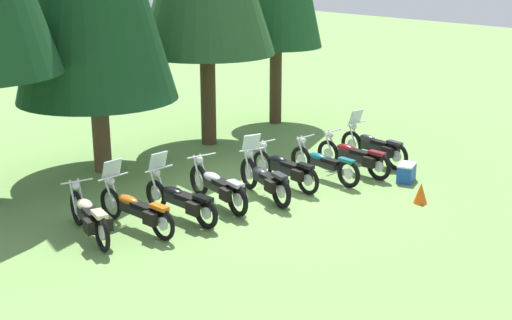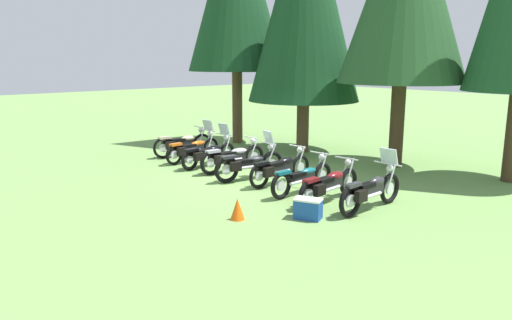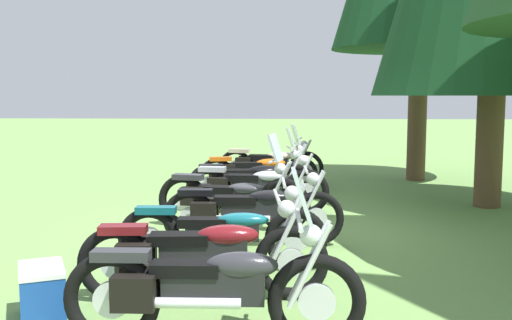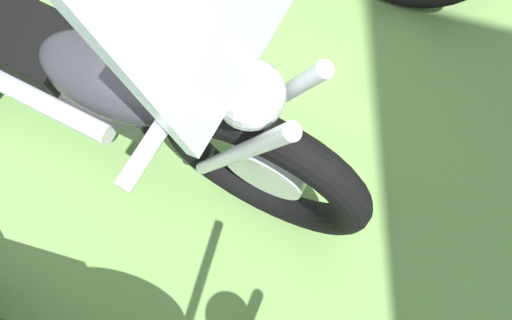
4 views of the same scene
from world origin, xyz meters
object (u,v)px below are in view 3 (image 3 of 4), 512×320
Objects in this scene: motorcycle_0 at (269,163)px; motorcycle_6 at (224,232)px; motorcycle_4 at (231,197)px; motorcycle_5 at (249,210)px; motorcycle_1 at (257,169)px; motorcycle_7 at (199,253)px; picnic_cooler at (42,292)px; motorcycle_3 at (254,185)px; motorcycle_2 at (250,177)px; motorcycle_8 at (211,288)px.

motorcycle_6 is at bearing -84.98° from motorcycle_0.
motorcycle_4 is 0.96× the size of motorcycle_5.
motorcycle_6 is (5.28, -0.12, -0.04)m from motorcycle_1.
picnic_cooler is at bearing -163.07° from motorcycle_7.
motorcycle_5 is at bearing 75.90° from motorcycle_7.
motorcycle_0 is at bearing 91.41° from motorcycle_3.
motorcycle_2 is 1.00× the size of motorcycle_6.
motorcycle_2 is 5.23m from motorcycle_7.
motorcycle_3 is at bearing 86.67° from motorcycle_4.
motorcycle_0 is at bearing 87.84° from motorcycle_5.
motorcycle_3 is 1.02× the size of motorcycle_6.
motorcycle_2 is at bearing 92.17° from motorcycle_5.
motorcycle_0 is at bearing 69.96° from motorcycle_1.
motorcycle_2 is 4.25m from motorcycle_6.
motorcycle_7 is at bearing -100.43° from motorcycle_5.
picnic_cooler is at bearing -99.89° from motorcycle_4.
motorcycle_5 is 1.12m from motorcycle_6.
motorcycle_2 is at bearing -102.85° from motorcycle_1.
motorcycle_0 reaches higher than motorcycle_6.
picnic_cooler is (4.66, -1.59, -0.23)m from motorcycle_3.
motorcycle_8 is (8.26, -0.21, 0.00)m from motorcycle_0.
motorcycle_6 is at bearing -99.65° from motorcycle_1.
motorcycle_5 is 3.13m from motorcycle_8.
motorcycle_5 is (2.07, 0.05, -0.01)m from motorcycle_3.
motorcycle_4 reaches higher than motorcycle_7.
motorcycle_2 is 2.22m from motorcycle_4.
motorcycle_2 is 5.93m from picnic_cooler.
motorcycle_4 reaches higher than motorcycle_1.
motorcycle_1 is (0.95, -0.20, -0.01)m from motorcycle_0.
motorcycle_4 is at bearing 159.55° from picnic_cooler.
motorcycle_0 is at bearing 167.26° from picnic_cooler.
motorcycle_8 reaches higher than motorcycle_5.
motorcycle_0 is 0.96× the size of motorcycle_7.
motorcycle_1 is at bearing 89.03° from motorcycle_8.
motorcycle_5 is at bearing -59.96° from motorcycle_4.
motorcycle_4 is 0.95× the size of motorcycle_7.
motorcycle_5 is at bearing -93.60° from motorcycle_2.
motorcycle_2 is (1.99, -0.28, -0.03)m from motorcycle_0.
motorcycle_1 reaches higher than motorcycle_3.
motorcycle_5 is at bearing -97.07° from motorcycle_1.
motorcycle_5 is at bearing 76.93° from motorcycle_6.
motorcycle_1 is at bearing 95.46° from motorcycle_3.
motorcycle_7 is at bearing 102.01° from motorcycle_8.
motorcycle_7 is (7.21, -0.45, -0.02)m from motorcycle_0.
motorcycle_8 is at bearing -86.31° from motorcycle_3.
motorcycle_7 is (3.01, -0.01, -0.02)m from motorcycle_4.
motorcycle_8 reaches higher than motorcycle_7.
motorcycle_1 is 6.95m from picnic_cooler.
motorcycle_0 is 7.22m from motorcycle_7.
motorcycle_3 is at bearing -90.18° from motorcycle_2.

